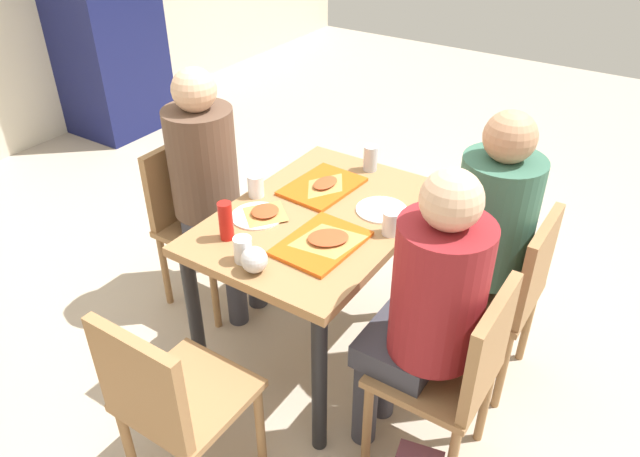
{
  "coord_description": "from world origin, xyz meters",
  "views": [
    {
      "loc": [
        -1.81,
        -1.18,
        2.08
      ],
      "look_at": [
        0.0,
        0.0,
        0.68
      ],
      "focal_mm": 33.8,
      "sensor_mm": 36.0,
      "label": 1
    }
  ],
  "objects": [
    {
      "name": "pizza_slice_b",
      "position": [
        0.19,
        0.1,
        0.78
      ],
      "size": [
        0.2,
        0.13,
        0.02
      ],
      "color": "#C68C47",
      "rests_on": "tray_red_far"
    },
    {
      "name": "pizza_slice_c",
      "position": [
        -0.14,
        0.18,
        0.77
      ],
      "size": [
        0.19,
        0.18,
        0.02
      ],
      "color": "#C68C47",
      "rests_on": "paper_plate_center"
    },
    {
      "name": "foil_bundle",
      "position": [
        -0.46,
        -0.02,
        0.8
      ],
      "size": [
        0.1,
        0.1,
        0.1
      ],
      "primitive_type": "sphere",
      "color": "silver",
      "rests_on": "main_table"
    },
    {
      "name": "paper_plate_center",
      "position": [
        -0.16,
        0.21,
        0.75
      ],
      "size": [
        0.22,
        0.22,
        0.01
      ],
      "primitive_type": "cylinder",
      "color": "white",
      "rests_on": "main_table"
    },
    {
      "name": "paper_plate_near_edge",
      "position": [
        0.16,
        -0.21,
        0.75
      ],
      "size": [
        0.22,
        0.22,
        0.01
      ],
      "primitive_type": "cylinder",
      "color": "white",
      "rests_on": "main_table"
    },
    {
      "name": "condiment_bottle",
      "position": [
        -0.35,
        0.21,
        0.83
      ],
      "size": [
        0.06,
        0.06,
        0.16
      ],
      "primitive_type": "cylinder",
      "color": "red",
      "rests_on": "main_table"
    },
    {
      "name": "pizza_slice_a",
      "position": [
        -0.17,
        -0.15,
        0.78
      ],
      "size": [
        0.29,
        0.29,
        0.02
      ],
      "color": "#C68C47",
      "rests_on": "tray_red_near"
    },
    {
      "name": "chair_near_left",
      "position": [
        -0.27,
        -0.76,
        0.5
      ],
      "size": [
        0.4,
        0.4,
        0.85
      ],
      "color": "#9E7247",
      "rests_on": "ground_plane"
    },
    {
      "name": "plastic_cup_a",
      "position": [
        -0.03,
        0.32,
        0.8
      ],
      "size": [
        0.07,
        0.07,
        0.1
      ],
      "primitive_type": "cylinder",
      "color": "white",
      "rests_on": "main_table"
    },
    {
      "name": "tray_red_near",
      "position": [
        -0.19,
        -0.13,
        0.76
      ],
      "size": [
        0.37,
        0.28,
        0.02
      ],
      "primitive_type": "cube",
      "rotation": [
        0.0,
        0.0,
        -0.05
      ],
      "color": "#D85914",
      "rests_on": "main_table"
    },
    {
      "name": "chair_near_right",
      "position": [
        0.27,
        -0.76,
        0.5
      ],
      "size": [
        0.4,
        0.4,
        0.85
      ],
      "color": "#9E7247",
      "rests_on": "ground_plane"
    },
    {
      "name": "person_in_brown_jacket",
      "position": [
        0.27,
        -0.62,
        0.75
      ],
      "size": [
        0.32,
        0.42,
        1.26
      ],
      "color": "#383842",
      "rests_on": "ground_plane"
    },
    {
      "name": "chair_far_side",
      "position": [
        0.0,
        0.76,
        0.5
      ],
      "size": [
        0.4,
        0.4,
        0.85
      ],
      "color": "#9E7247",
      "rests_on": "ground_plane"
    },
    {
      "name": "plastic_cup_b",
      "position": [
        0.03,
        -0.32,
        0.8
      ],
      "size": [
        0.07,
        0.07,
        0.1
      ],
      "primitive_type": "cylinder",
      "color": "white",
      "rests_on": "main_table"
    },
    {
      "name": "plastic_cup_c",
      "position": [
        -0.44,
        0.06,
        0.8
      ],
      "size": [
        0.07,
        0.07,
        0.1
      ],
      "primitive_type": "cylinder",
      "color": "white",
      "rests_on": "main_table"
    },
    {
      "name": "person_far_side",
      "position": [
        -0.0,
        0.62,
        0.75
      ],
      "size": [
        0.32,
        0.42,
        1.26
      ],
      "color": "#383842",
      "rests_on": "ground_plane"
    },
    {
      "name": "tray_red_far",
      "position": [
        0.19,
        0.11,
        0.76
      ],
      "size": [
        0.38,
        0.28,
        0.02
      ],
      "primitive_type": "cube",
      "rotation": [
        0.0,
        0.0,
        -0.07
      ],
      "color": "#D85914",
      "rests_on": "main_table"
    },
    {
      "name": "person_in_red",
      "position": [
        -0.27,
        -0.62,
        0.75
      ],
      "size": [
        0.32,
        0.42,
        1.26
      ],
      "color": "#383842",
      "rests_on": "ground_plane"
    },
    {
      "name": "drink_fridge",
      "position": [
        1.29,
        2.85,
        0.95
      ],
      "size": [
        0.7,
        0.6,
        1.9
      ],
      "primitive_type": "cube",
      "color": "#14194C",
      "rests_on": "ground_plane"
    },
    {
      "name": "ground_plane",
      "position": [
        0.0,
        0.0,
        -0.01
      ],
      "size": [
        10.0,
        10.0,
        0.02
      ],
      "primitive_type": "cube",
      "color": "#B7A893"
    },
    {
      "name": "chair_left_end",
      "position": [
        -0.93,
        0.0,
        0.5
      ],
      "size": [
        0.4,
        0.4,
        0.85
      ],
      "color": "#9E7247",
      "rests_on": "ground_plane"
    },
    {
      "name": "main_table",
      "position": [
        0.0,
        0.0,
        0.64
      ],
      "size": [
        1.09,
        0.75,
        0.75
      ],
      "color": "#9E7247",
      "rests_on": "ground_plane"
    },
    {
      "name": "soda_can",
      "position": [
        0.46,
        0.02,
        0.81
      ],
      "size": [
        0.07,
        0.07,
        0.12
      ],
      "primitive_type": "cylinder",
      "color": "#B7BCC6",
      "rests_on": "main_table"
    }
  ]
}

